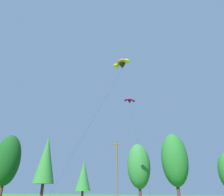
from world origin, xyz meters
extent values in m
cylinder|color=#472D19|center=(-35.20, 43.23, 1.93)|extent=(0.68, 0.68, 3.87)
ellipsoid|color=#144719|center=(-35.20, 43.23, 9.37)|extent=(5.97, 5.97, 12.11)
cylinder|color=#472D19|center=(-24.94, 44.10, 1.90)|extent=(0.67, 0.67, 3.79)
cone|color=#2D7033|center=(-24.94, 44.10, 9.19)|extent=(4.81, 4.81, 10.80)
cone|color=#2D7033|center=(-16.50, 47.30, 5.59)|extent=(3.55, 3.55, 6.57)
cylinder|color=#472D19|center=(-3.59, 48.61, 1.56)|extent=(0.61, 0.61, 3.11)
ellipsoid|color=#2D7033|center=(-3.59, 48.61, 7.55)|extent=(5.15, 5.15, 9.75)
cylinder|color=#472D19|center=(4.37, 48.40, 1.78)|extent=(0.65, 0.65, 3.57)
ellipsoid|color=#236628|center=(4.37, 48.40, 8.64)|extent=(5.64, 5.64, 11.17)
cylinder|color=brown|center=(-5.69, 37.16, 5.47)|extent=(0.26, 0.26, 10.94)
cube|color=brown|center=(-5.69, 37.16, 10.34)|extent=(2.20, 0.14, 0.14)
ellipsoid|color=orange|center=(-2.91, 30.60, 23.67)|extent=(2.41, 2.11, 0.90)
ellipsoid|color=yellow|center=(-1.74, 30.11, 23.31)|extent=(1.38, 1.45, 1.10)
ellipsoid|color=yellow|center=(-4.07, 31.09, 23.31)|extent=(1.48, 1.51, 1.10)
cone|color=black|center=(-2.85, 30.72, 22.89)|extent=(1.49, 1.49, 0.97)
cylinder|color=black|center=(-5.19, 24.66, 12.01)|extent=(4.68, 12.14, 20.79)
ellipsoid|color=#D12893|center=(-4.02, 42.81, 21.61)|extent=(1.72, 1.47, 0.75)
ellipsoid|color=#66144C|center=(-3.20, 43.26, 21.35)|extent=(0.96, 0.97, 0.88)
ellipsoid|color=#66144C|center=(-4.85, 42.35, 21.35)|extent=(0.95, 0.97, 0.88)
cone|color=black|center=(-4.06, 42.87, 21.03)|extent=(1.15, 1.15, 0.73)
cylinder|color=black|center=(-1.45, 34.59, 10.93)|extent=(5.24, 16.58, 19.49)
camera|label=1|loc=(3.93, 0.44, 2.68)|focal=32.61mm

